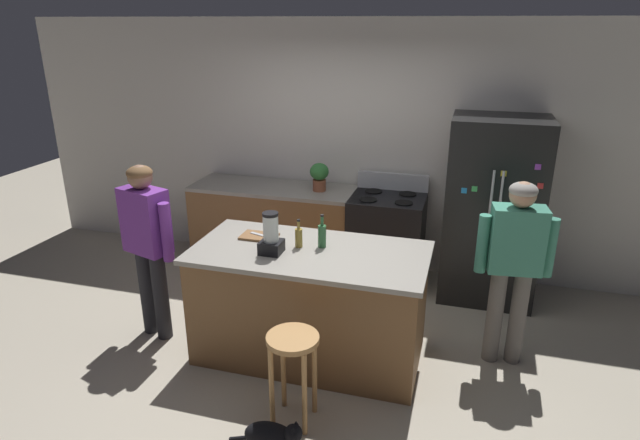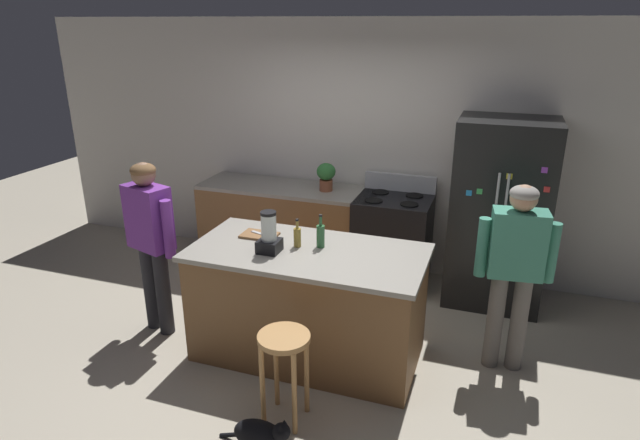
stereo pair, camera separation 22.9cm
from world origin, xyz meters
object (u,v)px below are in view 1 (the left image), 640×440
(kitchen_island, at_px, (310,303))
(bottle_olive_oil, at_px, (322,235))
(refrigerator, at_px, (492,211))
(bottle_vinegar, at_px, (299,237))
(stove_range, at_px, (386,239))
(cat, at_px, (273,437))
(cutting_board, at_px, (259,236))
(blender_appliance, at_px, (271,236))
(potted_plant, at_px, (319,175))
(person_by_island_left, at_px, (147,236))
(person_by_sink_right, at_px, (514,257))
(bar_stool, at_px, (293,356))
(chef_knife, at_px, (261,235))

(kitchen_island, height_order, bottle_olive_oil, bottle_olive_oil)
(refrigerator, distance_m, bottle_vinegar, 2.10)
(stove_range, distance_m, bottle_vinegar, 1.65)
(refrigerator, bearing_deg, bottle_vinegar, -136.11)
(cat, height_order, bottle_olive_oil, bottle_olive_oil)
(bottle_olive_oil, bearing_deg, bottle_vinegar, -163.30)
(refrigerator, xyz_separation_m, stove_range, (-1.03, 0.02, -0.43))
(bottle_olive_oil, height_order, cutting_board, bottle_olive_oil)
(blender_appliance, bearing_deg, potted_plant, 93.29)
(person_by_island_left, distance_m, cat, 2.00)
(stove_range, xyz_separation_m, cat, (-0.29, -2.64, -0.38))
(bottle_vinegar, relative_size, cutting_board, 0.79)
(blender_appliance, bearing_deg, bottle_vinegar, 45.27)
(stove_range, bearing_deg, person_by_sink_right, -44.76)
(bar_stool, bearing_deg, refrigerator, 60.92)
(person_by_sink_right, distance_m, bottle_olive_oil, 1.51)
(refrigerator, distance_m, cutting_board, 2.33)
(person_by_island_left, height_order, blender_appliance, person_by_island_left)
(person_by_island_left, xyz_separation_m, bar_stool, (1.54, -0.71, -0.42))
(person_by_island_left, relative_size, chef_knife, 7.14)
(kitchen_island, bearing_deg, bar_stool, -80.95)
(bar_stool, xyz_separation_m, potted_plant, (-0.50, 2.35, 0.60))
(refrigerator, xyz_separation_m, person_by_sink_right, (0.15, -1.14, 0.02))
(bar_stool, height_order, potted_plant, potted_plant)
(bar_stool, height_order, chef_knife, chef_knife)
(person_by_sink_right, xyz_separation_m, bottle_olive_oil, (-1.48, -0.26, 0.12))
(cutting_board, distance_m, chef_knife, 0.02)
(refrigerator, bearing_deg, cutting_board, -144.38)
(stove_range, distance_m, bar_stool, 2.34)
(stove_range, bearing_deg, person_by_island_left, -137.95)
(cat, distance_m, blender_appliance, 1.45)
(cutting_board, bearing_deg, person_by_island_left, -165.94)
(potted_plant, relative_size, cutting_board, 1.00)
(stove_range, distance_m, person_by_sink_right, 1.72)
(person_by_island_left, height_order, bar_stool, person_by_island_left)
(bar_stool, distance_m, cat, 0.53)
(bar_stool, distance_m, bottle_olive_oil, 1.05)
(bar_stool, distance_m, blender_appliance, 0.97)
(potted_plant, height_order, chef_knife, potted_plant)
(chef_knife, bearing_deg, stove_range, 76.09)
(potted_plant, xyz_separation_m, bottle_olive_oil, (0.44, -1.45, -0.07))
(kitchen_island, bearing_deg, stove_range, 76.04)
(potted_plant, xyz_separation_m, cutting_board, (-0.12, -1.41, -0.16))
(bottle_vinegar, bearing_deg, person_by_island_left, -174.13)
(kitchen_island, relative_size, potted_plant, 6.25)
(stove_range, distance_m, chef_knife, 1.69)
(cat, bearing_deg, bar_stool, 82.78)
(cat, xyz_separation_m, chef_knife, (-0.55, 1.26, 0.87))
(kitchen_island, relative_size, refrigerator, 1.03)
(bar_stool, bearing_deg, person_by_island_left, 155.09)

